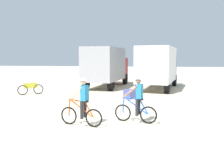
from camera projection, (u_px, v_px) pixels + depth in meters
ground_plane at (93, 122)px, 9.95m from camera, size 120.00×120.00×0.00m
box_truck_grey_hauler at (107, 65)px, 21.42m from camera, size 3.14×6.98×3.35m
box_truck_avon_van at (158, 66)px, 20.06m from camera, size 3.57×7.07×3.35m
cyclist_orange_shirt at (82, 104)px, 9.25m from camera, size 1.70×0.58×1.82m
cyclist_cowboy_hat at (137, 101)px, 9.73m from camera, size 1.69×0.61×1.82m
bicycle_spare at (31, 89)px, 17.14m from camera, size 1.42×1.09×0.97m
supply_crate at (132, 94)px, 15.64m from camera, size 1.13×1.11×0.55m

